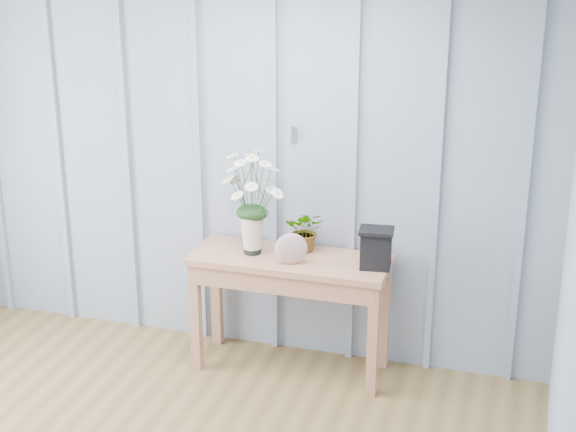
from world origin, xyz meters
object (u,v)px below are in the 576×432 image
(daisy_vase, at_px, (252,187))
(carved_box, at_px, (376,248))
(sideboard, at_px, (290,274))
(felt_disc_vessel, at_px, (291,249))

(daisy_vase, xyz_separation_m, carved_box, (0.76, -0.01, -0.30))
(sideboard, distance_m, felt_disc_vessel, 0.24)
(carved_box, bearing_deg, felt_disc_vessel, -169.30)
(carved_box, bearing_deg, daisy_vase, 179.38)
(daisy_vase, height_order, carved_box, daisy_vase)
(felt_disc_vessel, bearing_deg, carved_box, -12.08)
(sideboard, height_order, carved_box, carved_box)
(sideboard, xyz_separation_m, carved_box, (0.52, -0.01, 0.24))
(felt_disc_vessel, bearing_deg, daisy_vase, 137.17)
(daisy_vase, bearing_deg, felt_disc_vessel, -20.05)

